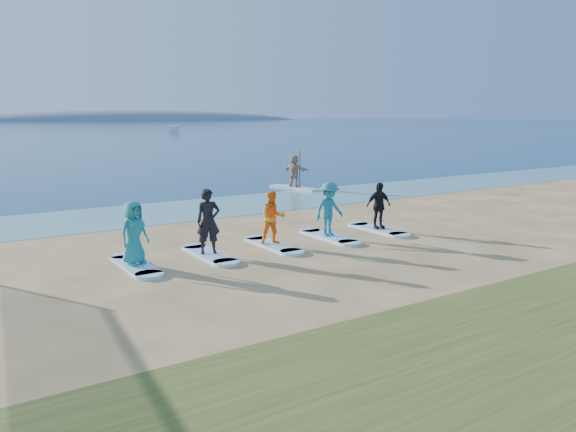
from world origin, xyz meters
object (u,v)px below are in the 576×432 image
surfboard_1 (209,255)px  student_3 (329,209)px  student_0 (134,233)px  student_4 (379,205)px  surfboard_3 (329,237)px  paddleboarder (294,171)px  surfboard_2 (273,245)px  paddleboard (294,188)px  surfboard_4 (378,230)px  student_1 (208,221)px  student_2 (273,218)px  surfboard_0 (136,266)px  boat_offshore_b (174,132)px

surfboard_1 → student_3: (4.20, 0.00, 0.90)m
student_0 → student_4: (8.41, 0.00, -0.04)m
surfboard_3 → student_3: (0.00, 0.00, 0.90)m
paddleboarder → surfboard_2: bearing=123.6°
surfboard_3 → paddleboard: bearing=61.6°
paddleboarder → surfboard_2: size_ratio=0.77×
surfboard_1 → paddleboarder: bearing=46.7°
surfboard_4 → paddleboard: bearing=71.2°
surfboard_1 → student_1: size_ratio=1.21×
paddleboarder → student_2: bearing=123.6°
student_2 → surfboard_4: (4.20, 0.00, -0.84)m
surfboard_0 → surfboard_2: (4.20, 0.00, 0.00)m
surfboard_0 → student_1: size_ratio=1.21×
paddleboarder → surfboard_3: 11.99m
paddleboard → surfboard_1: bearing=-147.9°
paddleboard → student_3: 11.99m
paddleboard → surfboard_0: 15.95m
surfboard_2 → surfboard_1: bearing=180.0°
boat_offshore_b → surfboard_2: size_ratio=2.39×
student_2 → student_0: bearing=-163.7°
paddleboard → student_4: student_4 is taller
student_0 → student_1: (2.10, 0.00, 0.08)m
paddleboarder → student_1: 14.44m
paddleboarder → boat_offshore_b: bearing=-37.9°
boat_offshore_b → student_4: student_4 is taller
student_1 → surfboard_4: 6.38m
surfboard_4 → student_4: 0.83m
paddleboarder → student_4: size_ratio=1.07×
student_2 → surfboard_4: size_ratio=0.72×
paddleboard → student_3: size_ratio=1.75×
student_0 → paddleboarder: bearing=18.7°
paddleboarder → student_4: bearing=141.3°
surfboard_0 → surfboard_4: 8.41m
student_1 → student_4: (6.30, 0.00, -0.12)m
surfboard_1 → surfboard_2: 2.10m
student_4 → student_1: bearing=-170.1°
surfboard_0 → surfboard_1: size_ratio=1.00×
student_0 → student_3: (6.30, 0.00, 0.03)m
student_3 → surfboard_4: (2.10, 0.00, -0.90)m
boat_offshore_b → student_2: (-37.04, -100.54, 0.88)m
boat_offshore_b → surfboard_2: boat_offshore_b is taller
paddleboarder → surfboard_0: paddleboarder is taller
student_0 → surfboard_1: bearing=-22.5°
student_0 → surfboard_3: size_ratio=0.75×
paddleboarder → surfboard_0: (-11.99, -10.52, -0.92)m
paddleboard → surfboard_1: size_ratio=1.36×
boat_offshore_b → surfboard_4: size_ratio=2.39×
surfboard_2 → student_2: 0.84m
surfboard_1 → student_3: 4.30m
boat_offshore_b → student_3: size_ratio=3.06×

